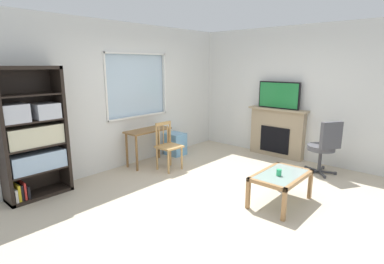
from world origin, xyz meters
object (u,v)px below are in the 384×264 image
(desk_under_window, at_px, (148,136))
(tv, at_px, (279,95))
(wooden_chair, at_px, (168,146))
(fireplace, at_px, (277,132))
(sippy_cup, at_px, (279,173))
(plastic_drawer_unit, at_px, (175,144))
(office_chair, at_px, (325,145))
(coffee_table, at_px, (281,178))
(bookshelf, at_px, (33,137))

(desk_under_window, height_order, tv, tv)
(desk_under_window, xyz_separation_m, wooden_chair, (0.05, -0.51, -0.12))
(fireplace, height_order, tv, tv)
(desk_under_window, bearing_deg, sippy_cup, -89.85)
(plastic_drawer_unit, bearing_deg, wooden_chair, -143.56)
(tv, bearing_deg, office_chair, -112.55)
(desk_under_window, relative_size, coffee_table, 1.00)
(desk_under_window, relative_size, plastic_drawer_unit, 1.91)
(desk_under_window, bearing_deg, tv, -37.28)
(tv, bearing_deg, wooden_chair, 151.75)
(tv, bearing_deg, plastic_drawer_unit, 128.74)
(bookshelf, relative_size, plastic_drawer_unit, 4.00)
(fireplace, bearing_deg, sippy_cup, -153.17)
(wooden_chair, xyz_separation_m, sippy_cup, (-0.04, -2.26, 0.03))
(plastic_drawer_unit, bearing_deg, office_chair, -72.77)
(bookshelf, distance_m, desk_under_window, 2.13)
(desk_under_window, distance_m, sippy_cup, 2.77)
(bookshelf, relative_size, sippy_cup, 21.58)
(tv, xyz_separation_m, office_chair, (-0.48, -1.16, -0.78))
(plastic_drawer_unit, bearing_deg, tv, -51.26)
(coffee_table, bearing_deg, wooden_chair, 91.30)
(coffee_table, bearing_deg, sippy_cup, -176.68)
(plastic_drawer_unit, bearing_deg, coffee_table, -104.19)
(wooden_chair, xyz_separation_m, plastic_drawer_unit, (0.76, 0.56, -0.22))
(tv, distance_m, coffee_table, 2.55)
(bookshelf, distance_m, fireplace, 4.67)
(desk_under_window, bearing_deg, fireplace, -37.05)
(wooden_chair, bearing_deg, sippy_cup, -91.00)
(wooden_chair, xyz_separation_m, coffee_table, (0.05, -2.25, -0.09))
(fireplace, distance_m, coffee_table, 2.38)
(plastic_drawer_unit, height_order, coffee_table, plastic_drawer_unit)
(bookshelf, bearing_deg, plastic_drawer_unit, -1.15)
(plastic_drawer_unit, relative_size, sippy_cup, 5.40)
(desk_under_window, relative_size, office_chair, 0.93)
(bookshelf, height_order, wooden_chair, bookshelf)
(fireplace, relative_size, coffee_table, 1.37)
(fireplace, xyz_separation_m, coffee_table, (-2.11, -1.11, -0.15))
(office_chair, xyz_separation_m, coffee_table, (-1.60, 0.06, -0.18))
(wooden_chair, relative_size, sippy_cup, 10.00)
(sippy_cup, bearing_deg, plastic_drawer_unit, 74.12)
(bookshelf, relative_size, wooden_chair, 2.16)
(tv, distance_m, sippy_cup, 2.58)
(bookshelf, xyz_separation_m, desk_under_window, (2.10, -0.11, -0.33))
(plastic_drawer_unit, xyz_separation_m, sippy_cup, (-0.80, -2.82, 0.25))
(plastic_drawer_unit, bearing_deg, bookshelf, 178.85)
(bookshelf, distance_m, tv, 4.65)
(fireplace, bearing_deg, wooden_chair, 151.95)
(bookshelf, distance_m, sippy_cup, 3.59)
(tv, relative_size, sippy_cup, 9.99)
(fireplace, height_order, office_chair, fireplace)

